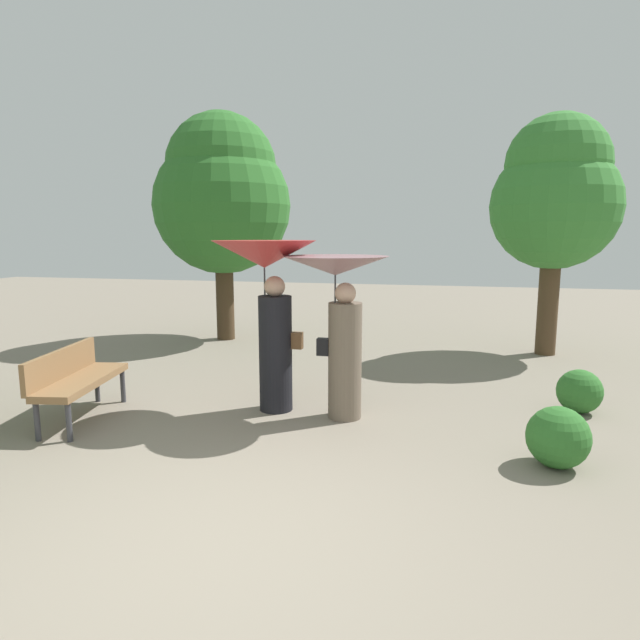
% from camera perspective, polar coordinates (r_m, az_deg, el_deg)
% --- Properties ---
extents(ground_plane, '(40.00, 40.00, 0.00)m').
position_cam_1_polar(ground_plane, '(4.19, -11.34, -21.72)').
color(ground_plane, gray).
extents(person_left, '(1.24, 1.24, 2.06)m').
position_cam_1_polar(person_left, '(6.43, -5.53, 3.56)').
color(person_left, black).
rests_on(person_left, ground).
extents(person_right, '(1.22, 1.22, 1.89)m').
position_cam_1_polar(person_right, '(6.14, 2.05, 1.78)').
color(person_right, '#6B5B4C').
rests_on(person_right, ground).
extents(park_bench, '(0.75, 1.56, 0.83)m').
position_cam_1_polar(park_bench, '(6.83, -24.53, -5.50)').
color(park_bench, '#38383D').
rests_on(park_bench, ground).
extents(tree_near_left, '(2.71, 2.71, 4.51)m').
position_cam_1_polar(tree_near_left, '(11.11, -10.36, 13.04)').
color(tree_near_left, '#42301E').
rests_on(tree_near_left, ground).
extents(tree_near_right, '(2.18, 2.18, 4.19)m').
position_cam_1_polar(tree_near_right, '(10.34, 23.72, 12.14)').
color(tree_near_right, '#4C3823').
rests_on(tree_near_right, ground).
extents(bush_path_left, '(0.57, 0.57, 0.57)m').
position_cam_1_polar(bush_path_left, '(5.51, 23.97, -11.32)').
color(bush_path_left, '#2D6B28').
rests_on(bush_path_left, ground).
extents(bush_path_right, '(0.53, 0.53, 0.53)m').
position_cam_1_polar(bush_path_right, '(7.23, 25.86, -6.84)').
color(bush_path_right, '#2D6B28').
rests_on(bush_path_right, ground).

